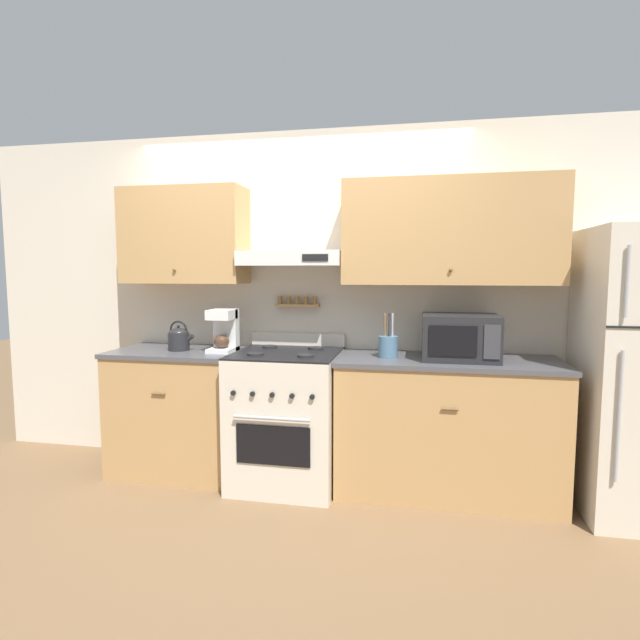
% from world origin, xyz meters
% --- Properties ---
extents(ground_plane, '(16.00, 16.00, 0.00)m').
position_xyz_m(ground_plane, '(0.00, 0.00, 0.00)').
color(ground_plane, brown).
extents(wall_back, '(5.20, 0.46, 2.55)m').
position_xyz_m(wall_back, '(0.12, 0.59, 1.45)').
color(wall_back, beige).
rests_on(wall_back, ground_plane).
extents(counter_left, '(0.96, 0.64, 0.92)m').
position_xyz_m(counter_left, '(-0.85, 0.32, 0.46)').
color(counter_left, tan).
rests_on(counter_left, ground_plane).
extents(counter_right, '(1.48, 0.64, 0.92)m').
position_xyz_m(counter_right, '(1.10, 0.32, 0.46)').
color(counter_right, tan).
rests_on(counter_right, ground_plane).
extents(stove_range, '(0.73, 0.73, 1.04)m').
position_xyz_m(stove_range, '(-0.00, 0.27, 0.47)').
color(stove_range, beige).
rests_on(stove_range, ground_plane).
extents(tea_kettle, '(0.20, 0.16, 0.22)m').
position_xyz_m(tea_kettle, '(-0.83, 0.30, 1.01)').
color(tea_kettle, '#232326').
rests_on(tea_kettle, counter_left).
extents(coffee_maker, '(0.17, 0.23, 0.31)m').
position_xyz_m(coffee_maker, '(-0.49, 0.33, 1.08)').
color(coffee_maker, white).
rests_on(coffee_maker, counter_left).
extents(microwave, '(0.49, 0.39, 0.30)m').
position_xyz_m(microwave, '(1.18, 0.32, 1.07)').
color(microwave, '#232326').
rests_on(microwave, counter_right).
extents(utensil_crock, '(0.13, 0.13, 0.30)m').
position_xyz_m(utensil_crock, '(0.71, 0.30, 1.00)').
color(utensil_crock, slate).
rests_on(utensil_crock, counter_right).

